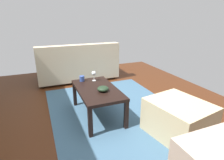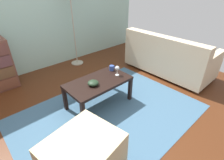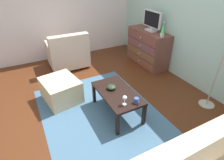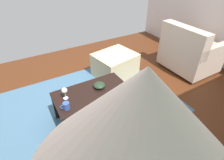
{
  "view_description": "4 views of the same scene",
  "coord_description": "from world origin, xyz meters",
  "px_view_note": "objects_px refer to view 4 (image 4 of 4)",
  "views": [
    {
      "loc": [
        -2.1,
        0.81,
        1.42
      ],
      "look_at": [
        0.29,
        -0.17,
        0.51
      ],
      "focal_mm": 29.73,
      "sensor_mm": 36.0,
      "label": 1
    },
    {
      "loc": [
        -1.1,
        -1.68,
        1.73
      ],
      "look_at": [
        0.28,
        -0.17,
        0.54
      ],
      "focal_mm": 27.53,
      "sensor_mm": 36.0,
      "label": 2
    },
    {
      "loc": [
        2.39,
        -1.13,
        2.17
      ],
      "look_at": [
        0.32,
        -0.05,
        0.75
      ],
      "focal_mm": 29.15,
      "sensor_mm": 36.0,
      "label": 3
    },
    {
      "loc": [
        0.93,
        1.77,
        1.89
      ],
      "look_at": [
        -0.08,
        0.06,
        0.5
      ],
      "focal_mm": 28.72,
      "sensor_mm": 36.0,
      "label": 4
    }
  ],
  "objects_px": {
    "ottoman": "(115,65)",
    "armchair": "(189,53)",
    "mug": "(66,106)",
    "coffee_table": "(93,95)",
    "bowl_decorative": "(99,85)",
    "wine_glass": "(64,91)"
  },
  "relations": [
    {
      "from": "wine_glass",
      "to": "armchair",
      "type": "bearing_deg",
      "value": -175.88
    },
    {
      "from": "armchair",
      "to": "wine_glass",
      "type": "bearing_deg",
      "value": 4.12
    },
    {
      "from": "mug",
      "to": "armchair",
      "type": "bearing_deg",
      "value": -171.89
    },
    {
      "from": "ottoman",
      "to": "coffee_table",
      "type": "bearing_deg",
      "value": 43.42
    },
    {
      "from": "mug",
      "to": "bowl_decorative",
      "type": "bearing_deg",
      "value": -161.83
    },
    {
      "from": "coffee_table",
      "to": "bowl_decorative",
      "type": "xyz_separation_m",
      "value": [
        -0.13,
        -0.04,
        0.09
      ]
    },
    {
      "from": "coffee_table",
      "to": "ottoman",
      "type": "xyz_separation_m",
      "value": [
        -0.81,
        -0.77,
        -0.16
      ]
    },
    {
      "from": "ottoman",
      "to": "armchair",
      "type": "bearing_deg",
      "value": 158.14
    },
    {
      "from": "mug",
      "to": "bowl_decorative",
      "type": "relative_size",
      "value": 0.72
    },
    {
      "from": "wine_glass",
      "to": "ottoman",
      "type": "distance_m",
      "value": 1.39
    },
    {
      "from": "wine_glass",
      "to": "bowl_decorative",
      "type": "bearing_deg",
      "value": 178.32
    },
    {
      "from": "wine_glass",
      "to": "armchair",
      "type": "relative_size",
      "value": 0.17
    },
    {
      "from": "ottoman",
      "to": "bowl_decorative",
      "type": "bearing_deg",
      "value": 46.55
    },
    {
      "from": "wine_glass",
      "to": "bowl_decorative",
      "type": "xyz_separation_m",
      "value": [
        -0.46,
        0.01,
        -0.08
      ]
    },
    {
      "from": "coffee_table",
      "to": "ottoman",
      "type": "height_order",
      "value": "ottoman"
    },
    {
      "from": "coffee_table",
      "to": "ottoman",
      "type": "relative_size",
      "value": 1.39
    },
    {
      "from": "wine_glass",
      "to": "ottoman",
      "type": "xyz_separation_m",
      "value": [
        -1.15,
        -0.71,
        -0.33
      ]
    },
    {
      "from": "coffee_table",
      "to": "wine_glass",
      "type": "relative_size",
      "value": 6.2
    },
    {
      "from": "bowl_decorative",
      "to": "ottoman",
      "type": "distance_m",
      "value": 1.03
    },
    {
      "from": "coffee_table",
      "to": "armchair",
      "type": "bearing_deg",
      "value": -173.69
    },
    {
      "from": "wine_glass",
      "to": "mug",
      "type": "distance_m",
      "value": 0.2
    },
    {
      "from": "mug",
      "to": "ottoman",
      "type": "bearing_deg",
      "value": -143.32
    }
  ]
}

